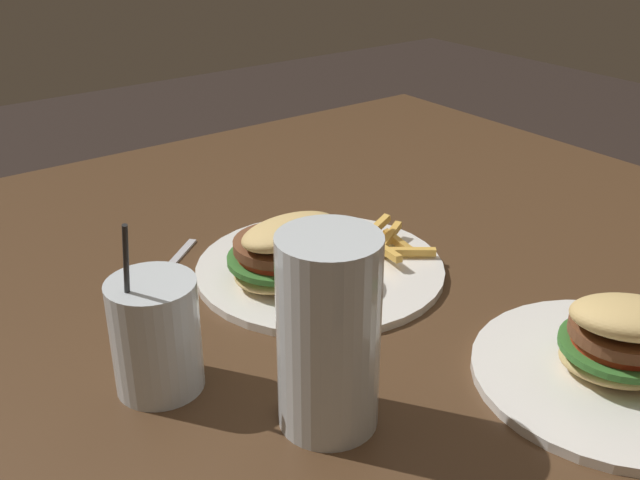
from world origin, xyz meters
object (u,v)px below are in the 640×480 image
(meal_plate_near, at_px, (304,258))
(beer_glass, at_px, (329,339))
(juice_glass, at_px, (156,339))
(spoon, at_px, (156,278))
(meal_plate_far, at_px, (619,355))

(meal_plate_near, height_order, beer_glass, beer_glass)
(meal_plate_near, height_order, juice_glass, juice_glass)
(meal_plate_near, bearing_deg, beer_glass, 59.09)
(meal_plate_near, height_order, spoon, meal_plate_near)
(spoon, bearing_deg, meal_plate_far, 80.96)
(beer_glass, distance_m, juice_glass, 0.17)
(meal_plate_near, relative_size, beer_glass, 1.68)
(juice_glass, relative_size, spoon, 1.41)
(meal_plate_near, xyz_separation_m, spoon, (0.15, -0.10, -0.02))
(meal_plate_near, bearing_deg, meal_plate_far, 109.25)
(beer_glass, xyz_separation_m, spoon, (0.01, -0.33, -0.08))
(beer_glass, bearing_deg, juice_glass, -54.30)
(juice_glass, bearing_deg, beer_glass, 125.70)
(meal_plate_near, height_order, meal_plate_far, same)
(beer_glass, xyz_separation_m, juice_glass, (0.10, -0.14, -0.03))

